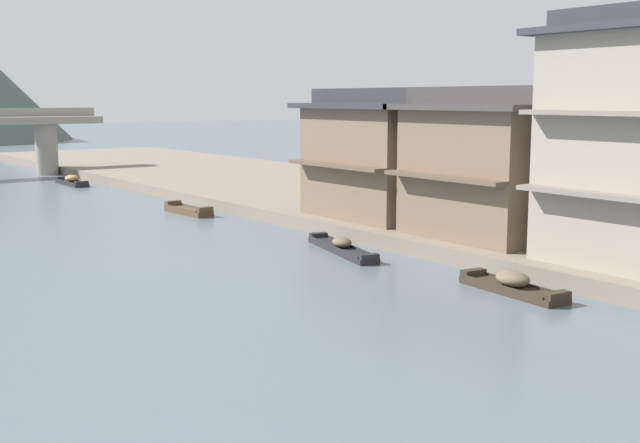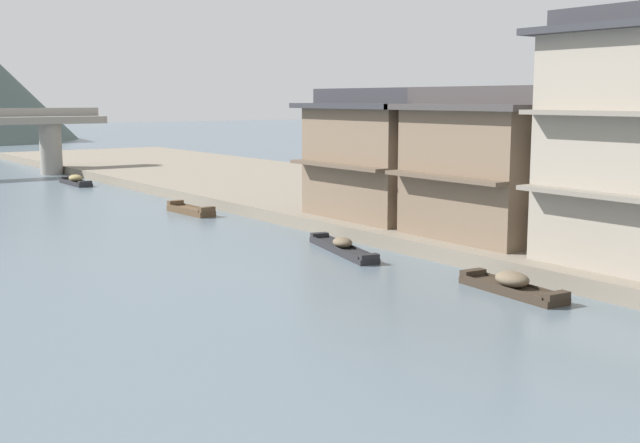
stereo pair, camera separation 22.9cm
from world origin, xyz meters
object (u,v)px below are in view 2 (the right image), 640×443
at_px(boat_moored_nearest, 342,248).
at_px(boat_moored_third, 76,181).
at_px(boat_midriver_drifting, 191,210).
at_px(boat_moored_second, 512,286).
at_px(house_waterfront_narrow, 383,154).
at_px(house_waterfront_tall, 488,164).

xyz_separation_m(boat_moored_nearest, boat_moored_third, (-0.24, 32.49, 0.06)).
bearing_deg(boat_midriver_drifting, boat_moored_nearest, -89.74).
bearing_deg(boat_moored_second, boat_moored_nearest, 91.82).
height_order(boat_moored_nearest, house_waterfront_narrow, house_waterfront_narrow).
distance_m(boat_moored_nearest, boat_moored_third, 32.50).
bearing_deg(boat_moored_second, boat_midriver_drifting, 90.87).
height_order(boat_moored_second, boat_midriver_drifting, boat_moored_second).
height_order(boat_midriver_drifting, house_waterfront_narrow, house_waterfront_narrow).
relative_size(house_waterfront_tall, house_waterfront_narrow, 0.94).
distance_m(boat_moored_second, boat_midriver_drifting, 22.70).
bearing_deg(boat_midriver_drifting, boat_moored_third, 90.55).
bearing_deg(boat_moored_nearest, boat_moored_second, -88.18).
distance_m(boat_moored_second, house_waterfront_narrow, 13.94).
distance_m(boat_moored_third, house_waterfront_narrow, 29.45).
height_order(boat_moored_second, house_waterfront_tall, house_waterfront_tall).
bearing_deg(house_waterfront_tall, boat_midriver_drifting, 106.24).
bearing_deg(house_waterfront_tall, boat_moored_third, 98.23).
bearing_deg(boat_moored_third, house_waterfront_tall, -81.77).
distance_m(boat_moored_nearest, boat_moored_second, 8.83).
relative_size(boat_midriver_drifting, house_waterfront_tall, 0.55).
bearing_deg(house_waterfront_narrow, boat_moored_third, 100.84).
xyz_separation_m(boat_moored_nearest, house_waterfront_tall, (4.93, -3.28, 3.43)).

